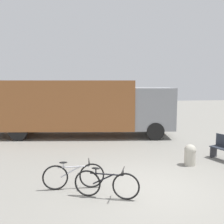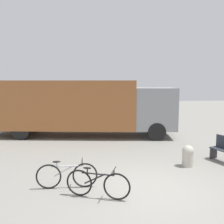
{
  "view_description": "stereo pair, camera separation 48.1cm",
  "coord_description": "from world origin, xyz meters",
  "px_view_note": "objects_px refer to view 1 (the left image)",
  "views": [
    {
      "loc": [
        -1.99,
        -6.28,
        2.88
      ],
      "look_at": [
        -0.54,
        4.42,
        1.57
      ],
      "focal_mm": 40.0,
      "sensor_mm": 36.0,
      "label": 1
    },
    {
      "loc": [
        -1.51,
        -6.33,
        2.88
      ],
      "look_at": [
        -0.54,
        4.42,
        1.57
      ],
      "focal_mm": 40.0,
      "sensor_mm": 36.0,
      "label": 2
    }
  ],
  "objects_px": {
    "bicycle_middle": "(106,184)",
    "bollard_near_bench": "(190,154)",
    "delivery_truck": "(79,105)",
    "bicycle_near": "(74,176)"
  },
  "relations": [
    {
      "from": "bicycle_middle",
      "to": "bollard_near_bench",
      "type": "xyz_separation_m",
      "value": [
        3.16,
        2.08,
        0.02
      ]
    },
    {
      "from": "delivery_truck",
      "to": "bicycle_near",
      "type": "relative_size",
      "value": 5.86
    },
    {
      "from": "bicycle_near",
      "to": "bollard_near_bench",
      "type": "xyz_separation_m",
      "value": [
        3.97,
        1.42,
        0.02
      ]
    },
    {
      "from": "delivery_truck",
      "to": "bicycle_near",
      "type": "distance_m",
      "value": 6.81
    },
    {
      "from": "delivery_truck",
      "to": "bicycle_near",
      "type": "height_order",
      "value": "delivery_truck"
    },
    {
      "from": "delivery_truck",
      "to": "bollard_near_bench",
      "type": "bearing_deg",
      "value": -47.75
    },
    {
      "from": "delivery_truck",
      "to": "bicycle_middle",
      "type": "distance_m",
      "value": 7.47
    },
    {
      "from": "bicycle_near",
      "to": "bollard_near_bench",
      "type": "relative_size",
      "value": 2.27
    },
    {
      "from": "delivery_truck",
      "to": "bollard_near_bench",
      "type": "relative_size",
      "value": 13.32
    },
    {
      "from": "delivery_truck",
      "to": "bicycle_middle",
      "type": "height_order",
      "value": "delivery_truck"
    }
  ]
}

